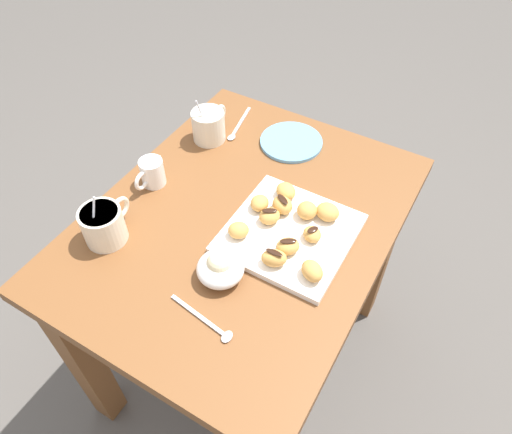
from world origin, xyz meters
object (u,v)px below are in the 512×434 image
beignet_7 (328,212)px  beignet_8 (312,271)px  saucer_sky_left (291,142)px  beignet_0 (312,234)px  beignet_6 (238,230)px  dining_table (243,256)px  beignet_4 (307,210)px  pastry_plate_square (290,233)px  beignet_1 (274,258)px  coffee_mug_cream_left (104,224)px  beignet_3 (288,246)px  beignet_9 (260,203)px  cream_pitcher_white (152,172)px  beignet_5 (270,216)px  beignet_10 (286,191)px  ice_cream_bowl (220,267)px  beignet_2 (282,205)px  coffee_mug_cream_right (209,124)px

beignet_7 → beignet_8: same height
saucer_sky_left → beignet_8: bearing=-147.4°
beignet_0 → beignet_6: 0.17m
dining_table → beignet_4: size_ratio=17.85×
pastry_plate_square → beignet_1: bearing=-172.9°
coffee_mug_cream_left → beignet_3: (0.16, -0.38, -0.01)m
beignet_4 → beignet_9: bearing=106.9°
cream_pitcher_white → beignet_7: size_ratio=1.88×
coffee_mug_cream_left → beignet_5: 0.38m
coffee_mug_cream_left → beignet_3: coffee_mug_cream_left is taller
cream_pitcher_white → beignet_1: (-0.08, -0.39, -0.01)m
dining_table → beignet_3: beignet_3 is taller
dining_table → beignet_1: 0.25m
beignet_7 → beignet_10: 0.12m
beignet_0 → pastry_plate_square: bearing=96.8°
dining_table → beignet_3: size_ratio=16.83×
beignet_4 → beignet_8: beignet_4 is taller
coffee_mug_cream_left → cream_pitcher_white: bearing=6.3°
dining_table → cream_pitcher_white: 0.32m
ice_cream_bowl → beignet_10: ice_cream_bowl is taller
dining_table → beignet_8: size_ratio=15.77×
coffee_mug_cream_left → beignet_8: (0.13, -0.46, -0.01)m
beignet_0 → beignet_8: bearing=-154.5°
beignet_10 → pastry_plate_square: bearing=-147.4°
beignet_6 → beignet_5: bearing=-28.7°
beignet_4 → beignet_8: size_ratio=0.88×
cream_pitcher_white → ice_cream_bowl: 0.34m
ice_cream_bowl → beignet_2: size_ratio=1.91×
beignet_5 → beignet_10: beignet_5 is taller
dining_table → beignet_10: size_ratio=15.88×
coffee_mug_cream_right → beignet_8: size_ratio=2.41×
dining_table → beignet_5: bearing=-81.1°
beignet_0 → beignet_8: (-0.09, -0.04, 0.00)m
beignet_4 → coffee_mug_cream_left: bearing=126.7°
coffee_mug_cream_left → coffee_mug_cream_right: same height
beignet_0 → beignet_2: beignet_2 is taller
beignet_6 → beignet_4: bearing=-39.5°
cream_pitcher_white → beignet_6: 0.29m
beignet_3 → beignet_8: 0.08m
beignet_2 → beignet_5: size_ratio=1.06×
beignet_0 → beignet_5: 0.11m
beignet_2 → saucer_sky_left: bearing=22.7°
coffee_mug_cream_right → saucer_sky_left: bearing=-65.6°
beignet_5 → beignet_8: bearing=-120.8°
cream_pitcher_white → beignet_2: bearing=-78.6°
pastry_plate_square → beignet_5: size_ratio=5.51×
beignet_2 → beignet_8: (-0.14, -0.14, 0.00)m
beignet_8 → beignet_4: bearing=29.7°
beignet_2 → dining_table: bearing=125.5°
dining_table → beignet_8: bearing=-109.9°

